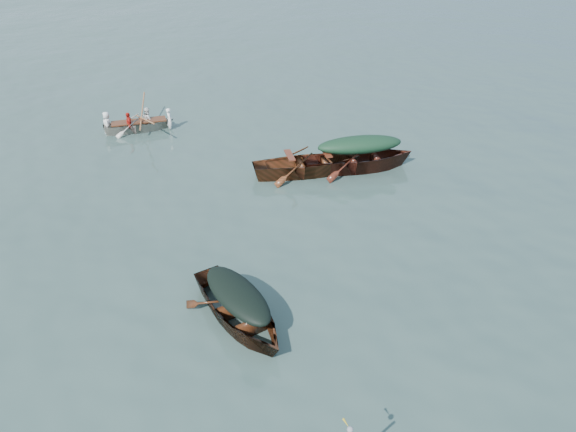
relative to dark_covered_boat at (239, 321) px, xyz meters
name	(u,v)px	position (x,y,z in m)	size (l,w,h in m)	color
ground	(372,301)	(2.85, -0.54, 0.00)	(140.00, 140.00, 0.00)	#384F4A
dark_covered_boat	(239,321)	(0.00, 0.00, 0.00)	(1.48, 3.98, 1.01)	#42200F
green_tarp_boat	(358,170)	(5.81, 5.31, 0.00)	(1.52, 4.89, 1.17)	#562014
open_wooden_boat	(308,174)	(4.20, 5.65, 0.00)	(1.47, 4.73, 1.13)	brown
rowed_boat	(140,131)	(0.07, 11.34, 0.00)	(1.06, 3.54, 0.80)	beige
dark_tarp_cover	(238,294)	(0.00, 0.00, 0.71)	(0.81, 2.19, 0.40)	black
green_tarp_cover	(360,145)	(5.81, 5.31, 0.85)	(0.84, 2.69, 0.52)	#14311D
thwart_benches	(308,157)	(4.20, 5.65, 0.58)	(0.88, 2.36, 0.04)	#562314
rowers	(137,110)	(0.07, 11.34, 0.78)	(0.96, 2.48, 0.76)	white
oars	(138,120)	(0.07, 11.34, 0.43)	(2.60, 0.60, 0.06)	brown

